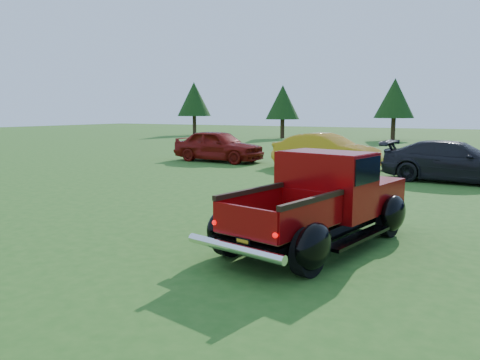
{
  "coord_description": "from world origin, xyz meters",
  "views": [
    {
      "loc": [
        4.78,
        -8.66,
        2.36
      ],
      "look_at": [
        -0.16,
        0.2,
        0.86
      ],
      "focal_mm": 35.0,
      "sensor_mm": 36.0,
      "label": 1
    }
  ],
  "objects_px": {
    "tree_west": "(283,102)",
    "show_car_grey": "(455,162)",
    "pickup_truck": "(326,199)",
    "show_car_yellow": "(326,151)",
    "tree_far_west": "(194,99)",
    "tree_mid_left": "(395,98)",
    "show_car_red": "(218,146)"
  },
  "relations": [
    {
      "from": "tree_far_west",
      "to": "show_car_red",
      "type": "distance_m",
      "value": 25.17
    },
    {
      "from": "show_car_red",
      "to": "tree_west",
      "type": "bearing_deg",
      "value": 18.21
    },
    {
      "from": "show_car_yellow",
      "to": "show_car_grey",
      "type": "bearing_deg",
      "value": -99.5
    },
    {
      "from": "tree_mid_left",
      "to": "tree_west",
      "type": "bearing_deg",
      "value": -167.47
    },
    {
      "from": "pickup_truck",
      "to": "show_car_grey",
      "type": "height_order",
      "value": "pickup_truck"
    },
    {
      "from": "tree_far_west",
      "to": "show_car_grey",
      "type": "distance_m",
      "value": 33.51
    },
    {
      "from": "tree_west",
      "to": "show_car_red",
      "type": "bearing_deg",
      "value": -74.78
    },
    {
      "from": "pickup_truck",
      "to": "show_car_red",
      "type": "distance_m",
      "value": 13.97
    },
    {
      "from": "tree_mid_left",
      "to": "show_car_red",
      "type": "bearing_deg",
      "value": -100.44
    },
    {
      "from": "show_car_yellow",
      "to": "pickup_truck",
      "type": "bearing_deg",
      "value": -154.46
    },
    {
      "from": "tree_far_west",
      "to": "show_car_yellow",
      "type": "distance_m",
      "value": 28.85
    },
    {
      "from": "tree_west",
      "to": "show_car_yellow",
      "type": "distance_m",
      "value": 21.93
    },
    {
      "from": "show_car_red",
      "to": "show_car_yellow",
      "type": "height_order",
      "value": "show_car_red"
    },
    {
      "from": "tree_mid_left",
      "to": "show_car_grey",
      "type": "xyz_separation_m",
      "value": [
        6.49,
        -22.56,
        -2.7
      ]
    },
    {
      "from": "tree_far_west",
      "to": "tree_west",
      "type": "relative_size",
      "value": 1.13
    },
    {
      "from": "tree_west",
      "to": "tree_mid_left",
      "type": "height_order",
      "value": "tree_mid_left"
    },
    {
      "from": "tree_far_west",
      "to": "tree_mid_left",
      "type": "relative_size",
      "value": 1.04
    },
    {
      "from": "show_car_grey",
      "to": "show_car_yellow",
      "type": "bearing_deg",
      "value": 77.11
    },
    {
      "from": "tree_far_west",
      "to": "tree_west",
      "type": "bearing_deg",
      "value": -5.71
    },
    {
      "from": "show_car_red",
      "to": "show_car_grey",
      "type": "height_order",
      "value": "show_car_red"
    },
    {
      "from": "pickup_truck",
      "to": "show_car_yellow",
      "type": "height_order",
      "value": "pickup_truck"
    },
    {
      "from": "tree_far_west",
      "to": "pickup_truck",
      "type": "relative_size",
      "value": 1.11
    },
    {
      "from": "pickup_truck",
      "to": "show_car_red",
      "type": "relative_size",
      "value": 1.06
    },
    {
      "from": "show_car_red",
      "to": "tree_far_west",
      "type": "bearing_deg",
      "value": 40.25
    },
    {
      "from": "tree_west",
      "to": "show_car_grey",
      "type": "relative_size",
      "value": 0.97
    },
    {
      "from": "pickup_truck",
      "to": "show_car_yellow",
      "type": "xyz_separation_m",
      "value": [
        -3.59,
        10.55,
        -0.06
      ]
    },
    {
      "from": "tree_west",
      "to": "show_car_yellow",
      "type": "relative_size",
      "value": 1.04
    },
    {
      "from": "pickup_truck",
      "to": "tree_mid_left",
      "type": "bearing_deg",
      "value": 110.19
    },
    {
      "from": "show_car_red",
      "to": "show_car_grey",
      "type": "xyz_separation_m",
      "value": [
        10.35,
        -1.64,
        -0.06
      ]
    },
    {
      "from": "tree_far_west",
      "to": "pickup_truck",
      "type": "distance_m",
      "value": 39.07
    },
    {
      "from": "show_car_yellow",
      "to": "tree_mid_left",
      "type": "bearing_deg",
      "value": 10.83
    },
    {
      "from": "show_car_red",
      "to": "show_car_yellow",
      "type": "bearing_deg",
      "value": -89.0
    }
  ]
}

